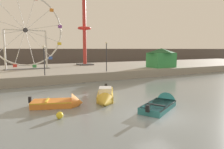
{
  "coord_description": "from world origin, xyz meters",
  "views": [
    {
      "loc": [
        -8.58,
        -10.06,
        4.29
      ],
      "look_at": [
        0.63,
        7.72,
        1.79
      ],
      "focal_mm": 32.54,
      "sensor_mm": 36.0,
      "label": 1
    }
  ],
  "objects_px": {
    "motorboat_mustard_yellow": "(105,96)",
    "carnival_booth_green_kiosk": "(161,57)",
    "motorboat_teal_painted": "(163,104)",
    "motorboat_orange_hull": "(62,103)",
    "promenade_lamp_far": "(44,56)",
    "drop_tower_red_tower": "(84,34)",
    "ferris_wheel_white_frame": "(25,32)",
    "mooring_buoy_orange": "(60,115)",
    "promenade_lamp_near": "(106,52)"
  },
  "relations": [
    {
      "from": "motorboat_teal_painted",
      "to": "promenade_lamp_far",
      "type": "distance_m",
      "value": 15.67
    },
    {
      "from": "motorboat_mustard_yellow",
      "to": "drop_tower_red_tower",
      "type": "xyz_separation_m",
      "value": [
        6.6,
        23.29,
        6.97
      ]
    },
    {
      "from": "ferris_wheel_white_frame",
      "to": "promenade_lamp_far",
      "type": "relative_size",
      "value": 3.23
    },
    {
      "from": "motorboat_mustard_yellow",
      "to": "promenade_lamp_near",
      "type": "height_order",
      "value": "promenade_lamp_near"
    },
    {
      "from": "ferris_wheel_white_frame",
      "to": "promenade_lamp_near",
      "type": "distance_m",
      "value": 13.48
    },
    {
      "from": "motorboat_teal_painted",
      "to": "drop_tower_red_tower",
      "type": "relative_size",
      "value": 0.33
    },
    {
      "from": "motorboat_teal_painted",
      "to": "mooring_buoy_orange",
      "type": "bearing_deg",
      "value": 144.05
    },
    {
      "from": "motorboat_teal_painted",
      "to": "motorboat_orange_hull",
      "type": "distance_m",
      "value": 7.57
    },
    {
      "from": "motorboat_orange_hull",
      "to": "promenade_lamp_far",
      "type": "relative_size",
      "value": 1.11
    },
    {
      "from": "motorboat_orange_hull",
      "to": "motorboat_mustard_yellow",
      "type": "xyz_separation_m",
      "value": [
        3.75,
        0.31,
        0.07
      ]
    },
    {
      "from": "promenade_lamp_far",
      "to": "carnival_booth_green_kiosk",
      "type": "bearing_deg",
      "value": 5.91
    },
    {
      "from": "motorboat_teal_painted",
      "to": "motorboat_orange_hull",
      "type": "xyz_separation_m",
      "value": [
        -6.67,
        3.58,
        0.02
      ]
    },
    {
      "from": "motorboat_orange_hull",
      "to": "promenade_lamp_far",
      "type": "distance_m",
      "value": 10.94
    },
    {
      "from": "motorboat_teal_painted",
      "to": "ferris_wheel_white_frame",
      "type": "xyz_separation_m",
      "value": [
        -7.41,
        23.21,
        6.78
      ]
    },
    {
      "from": "drop_tower_red_tower",
      "to": "promenade_lamp_far",
      "type": "xyz_separation_m",
      "value": [
        -9.89,
        -13.17,
        -3.76
      ]
    },
    {
      "from": "motorboat_orange_hull",
      "to": "carnival_booth_green_kiosk",
      "type": "distance_m",
      "value": 24.06
    },
    {
      "from": "carnival_booth_green_kiosk",
      "to": "promenade_lamp_far",
      "type": "bearing_deg",
      "value": -175.54
    },
    {
      "from": "motorboat_teal_painted",
      "to": "motorboat_mustard_yellow",
      "type": "relative_size",
      "value": 0.82
    },
    {
      "from": "drop_tower_red_tower",
      "to": "motorboat_teal_painted",
      "type": "bearing_deg",
      "value": -97.72
    },
    {
      "from": "mooring_buoy_orange",
      "to": "ferris_wheel_white_frame",
      "type": "bearing_deg",
      "value": 89.8
    },
    {
      "from": "mooring_buoy_orange",
      "to": "motorboat_teal_painted",
      "type": "bearing_deg",
      "value": -6.71
    },
    {
      "from": "drop_tower_red_tower",
      "to": "carnival_booth_green_kiosk",
      "type": "relative_size",
      "value": 2.91
    },
    {
      "from": "promenade_lamp_far",
      "to": "drop_tower_red_tower",
      "type": "bearing_deg",
      "value": 53.08
    },
    {
      "from": "drop_tower_red_tower",
      "to": "promenade_lamp_near",
      "type": "relative_size",
      "value": 3.33
    },
    {
      "from": "motorboat_mustard_yellow",
      "to": "carnival_booth_green_kiosk",
      "type": "bearing_deg",
      "value": 152.94
    },
    {
      "from": "motorboat_teal_painted",
      "to": "promenade_lamp_near",
      "type": "height_order",
      "value": "promenade_lamp_near"
    },
    {
      "from": "motorboat_mustard_yellow",
      "to": "carnival_booth_green_kiosk",
      "type": "xyz_separation_m",
      "value": [
        16.65,
        12.19,
        2.54
      ]
    },
    {
      "from": "promenade_lamp_near",
      "to": "mooring_buoy_orange",
      "type": "height_order",
      "value": "promenade_lamp_near"
    },
    {
      "from": "motorboat_teal_painted",
      "to": "ferris_wheel_white_frame",
      "type": "distance_m",
      "value": 25.29
    },
    {
      "from": "motorboat_mustard_yellow",
      "to": "promenade_lamp_far",
      "type": "xyz_separation_m",
      "value": [
        -3.29,
        10.12,
        3.21
      ]
    },
    {
      "from": "motorboat_orange_hull",
      "to": "drop_tower_red_tower",
      "type": "relative_size",
      "value": 0.29
    },
    {
      "from": "carnival_booth_green_kiosk",
      "to": "ferris_wheel_white_frame",
      "type": "bearing_deg",
      "value": 159.88
    },
    {
      "from": "drop_tower_red_tower",
      "to": "promenade_lamp_near",
      "type": "bearing_deg",
      "value": -96.14
    },
    {
      "from": "drop_tower_red_tower",
      "to": "mooring_buoy_orange",
      "type": "bearing_deg",
      "value": -113.01
    },
    {
      "from": "carnival_booth_green_kiosk",
      "to": "mooring_buoy_orange",
      "type": "height_order",
      "value": "carnival_booth_green_kiosk"
    },
    {
      "from": "carnival_booth_green_kiosk",
      "to": "promenade_lamp_far",
      "type": "xyz_separation_m",
      "value": [
        -19.94,
        -2.06,
        0.67
      ]
    },
    {
      "from": "carnival_booth_green_kiosk",
      "to": "mooring_buoy_orange",
      "type": "xyz_separation_m",
      "value": [
        -21.21,
        -15.19,
        -2.65
      ]
    },
    {
      "from": "motorboat_orange_hull",
      "to": "mooring_buoy_orange",
      "type": "relative_size",
      "value": 9.14
    },
    {
      "from": "promenade_lamp_far",
      "to": "promenade_lamp_near",
      "type": "bearing_deg",
      "value": 2.87
    },
    {
      "from": "motorboat_orange_hull",
      "to": "promenade_lamp_near",
      "type": "xyz_separation_m",
      "value": [
        8.98,
        10.86,
        3.59
      ]
    },
    {
      "from": "motorboat_teal_painted",
      "to": "motorboat_mustard_yellow",
      "type": "distance_m",
      "value": 4.86
    },
    {
      "from": "motorboat_mustard_yellow",
      "to": "drop_tower_red_tower",
      "type": "distance_m",
      "value": 25.19
    },
    {
      "from": "promenade_lamp_near",
      "to": "motorboat_teal_painted",
      "type": "bearing_deg",
      "value": -99.1
    },
    {
      "from": "ferris_wheel_white_frame",
      "to": "mooring_buoy_orange",
      "type": "bearing_deg",
      "value": -90.2
    },
    {
      "from": "drop_tower_red_tower",
      "to": "carnival_booth_green_kiosk",
      "type": "distance_m",
      "value": 15.61
    },
    {
      "from": "motorboat_orange_hull",
      "to": "ferris_wheel_white_frame",
      "type": "height_order",
      "value": "ferris_wheel_white_frame"
    },
    {
      "from": "ferris_wheel_white_frame",
      "to": "promenade_lamp_near",
      "type": "bearing_deg",
      "value": -42.09
    },
    {
      "from": "drop_tower_red_tower",
      "to": "promenade_lamp_far",
      "type": "distance_m",
      "value": 16.89
    },
    {
      "from": "motorboat_mustard_yellow",
      "to": "mooring_buoy_orange",
      "type": "bearing_deg",
      "value": -29.93
    },
    {
      "from": "motorboat_teal_painted",
      "to": "ferris_wheel_white_frame",
      "type": "height_order",
      "value": "ferris_wheel_white_frame"
    }
  ]
}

